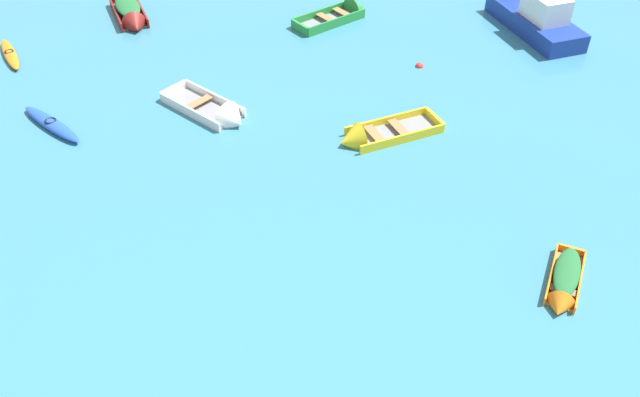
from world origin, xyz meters
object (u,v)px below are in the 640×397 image
rowboat_maroon_back_row_right (131,15)px  mooring_buoy_midfield (419,67)px  rowboat_white_midfield_left (222,115)px  motor_launch_deep_blue_cluster_outer (530,14)px  rowboat_green_far_back (345,13)px  kayak_orange_midfield_right (10,54)px  kayak_blue_far_left (51,124)px  rowboat_yellow_foreground_center (367,137)px  rowboat_orange_center (564,285)px

rowboat_maroon_back_row_right → mooring_buoy_midfield: bearing=-13.2°
rowboat_white_midfield_left → motor_launch_deep_blue_cluster_outer: motor_launch_deep_blue_cluster_outer is taller
rowboat_green_far_back → mooring_buoy_midfield: (3.74, -4.98, -0.21)m
motor_launch_deep_blue_cluster_outer → kayak_orange_midfield_right: size_ratio=2.22×
motor_launch_deep_blue_cluster_outer → mooring_buoy_midfield: bearing=-139.9°
rowboat_white_midfield_left → rowboat_green_far_back: size_ratio=1.06×
rowboat_maroon_back_row_right → kayak_blue_far_left: size_ratio=1.24×
rowboat_yellow_foreground_center → mooring_buoy_midfield: size_ratio=11.66×
kayak_blue_far_left → kayak_orange_midfield_right: (-4.34, 5.54, -0.02)m
kayak_blue_far_left → rowboat_yellow_foreground_center: bearing=0.9°
rowboat_white_midfield_left → rowboat_green_far_back: rowboat_green_far_back is taller
rowboat_orange_center → kayak_blue_far_left: 19.96m
rowboat_maroon_back_row_right → kayak_orange_midfield_right: (-4.49, -4.25, -0.21)m
rowboat_maroon_back_row_right → motor_launch_deep_blue_cluster_outer: bearing=3.6°
rowboat_green_far_back → rowboat_maroon_back_row_right: bearing=-171.9°
rowboat_white_midfield_left → rowboat_maroon_back_row_right: 10.75m
kayak_blue_far_left → mooring_buoy_midfield: size_ratio=9.15×
rowboat_white_midfield_left → rowboat_green_far_back: 11.03m
motor_launch_deep_blue_cluster_outer → kayak_orange_midfield_right: motor_launch_deep_blue_cluster_outer is taller
rowboat_orange_center → mooring_buoy_midfield: 13.96m
rowboat_yellow_foreground_center → motor_launch_deep_blue_cluster_outer: bearing=54.4°
rowboat_orange_center → rowboat_green_far_back: rowboat_green_far_back is taller
rowboat_maroon_back_row_right → rowboat_yellow_foreground_center: rowboat_maroon_back_row_right is taller
kayak_blue_far_left → kayak_orange_midfield_right: bearing=128.1°
rowboat_maroon_back_row_right → rowboat_yellow_foreground_center: (12.44, -9.58, -0.18)m
rowboat_white_midfield_left → motor_launch_deep_blue_cluster_outer: 16.87m
rowboat_orange_center → kayak_blue_far_left: rowboat_orange_center is taller
rowboat_white_midfield_left → kayak_blue_far_left: size_ratio=1.23×
rowboat_white_midfield_left → rowboat_yellow_foreground_center: bearing=-9.7°
rowboat_yellow_foreground_center → kayak_orange_midfield_right: (-16.93, 5.33, -0.02)m
rowboat_maroon_back_row_right → motor_launch_deep_blue_cluster_outer: size_ratio=0.62×
rowboat_white_midfield_left → mooring_buoy_midfield: 9.62m
kayak_orange_midfield_right → rowboat_maroon_back_row_right: bearing=43.4°
motor_launch_deep_blue_cluster_outer → kayak_blue_far_left: bearing=-151.5°
rowboat_maroon_back_row_right → rowboat_yellow_foreground_center: size_ratio=0.97×
rowboat_maroon_back_row_right → mooring_buoy_midfield: size_ratio=11.31×
kayak_blue_far_left → mooring_buoy_midfield: 16.09m
kayak_blue_far_left → rowboat_green_far_back: (11.04, 11.34, 0.04)m
rowboat_orange_center → rowboat_yellow_foreground_center: 9.46m
rowboat_maroon_back_row_right → kayak_blue_far_left: (-0.15, -9.79, -0.19)m
mooring_buoy_midfield → rowboat_white_midfield_left: bearing=-147.7°
motor_launch_deep_blue_cluster_outer → rowboat_maroon_back_row_right: bearing=-176.4°
mooring_buoy_midfield → motor_launch_deep_blue_cluster_outer: bearing=40.1°
kayak_blue_far_left → motor_launch_deep_blue_cluster_outer: motor_launch_deep_blue_cluster_outer is taller
rowboat_white_midfield_left → rowboat_maroon_back_row_right: (-6.50, 8.57, 0.17)m
kayak_blue_far_left → motor_launch_deep_blue_cluster_outer: 23.16m
motor_launch_deep_blue_cluster_outer → rowboat_yellow_foreground_center: size_ratio=1.56×
rowboat_orange_center → rowboat_green_far_back: bearing=112.6°
rowboat_white_midfield_left → rowboat_yellow_foreground_center: 6.03m
rowboat_maroon_back_row_right → motor_launch_deep_blue_cluster_outer: (20.19, 1.26, 0.31)m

